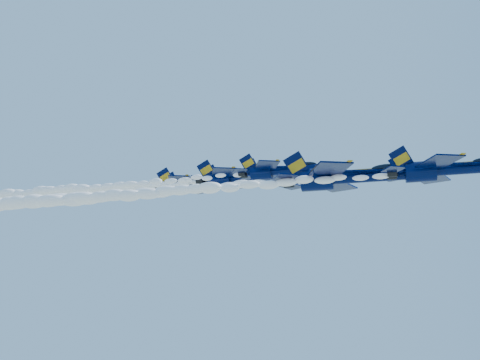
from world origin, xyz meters
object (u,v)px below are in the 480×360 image
(jet_second, at_px, (347,177))
(jet_fifth, at_px, (197,184))
(jet_lead, at_px, (449,169))
(jet_third, at_px, (281,170))
(jet_fourth, at_px, (241,178))

(jet_second, distance_m, jet_fifth, 41.43)
(jet_lead, height_order, jet_third, jet_third)
(jet_second, bearing_deg, jet_third, 131.53)
(jet_fourth, xyz_separation_m, jet_fifth, (-11.34, 7.26, 1.29))
(jet_lead, distance_m, jet_fourth, 38.80)
(jet_lead, relative_size, jet_third, 1.01)
(jet_fourth, bearing_deg, jet_third, -37.03)
(jet_second, relative_size, jet_fifth, 0.98)
(jet_third, xyz_separation_m, jet_fifth, (-20.07, 13.85, 2.38))
(jet_third, distance_m, jet_fifth, 24.50)
(jet_fifth, bearing_deg, jet_third, -34.61)
(jet_lead, xyz_separation_m, jet_fifth, (-43.10, 28.52, 7.94))
(jet_third, bearing_deg, jet_lead, -32.48)
(jet_lead, height_order, jet_second, jet_second)
(jet_fourth, relative_size, jet_fifth, 0.96)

